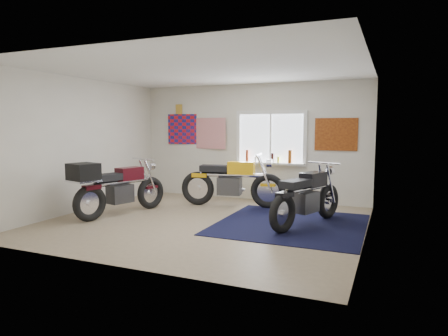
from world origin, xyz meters
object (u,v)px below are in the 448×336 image
at_px(navy_rug, 291,224).
at_px(maroon_tourer, 115,187).
at_px(yellow_triumph, 232,183).
at_px(black_chrome_bike, 307,198).

relative_size(navy_rug, maroon_tourer, 1.23).
xyz_separation_m(navy_rug, yellow_triumph, (-1.56, 1.07, 0.50)).
relative_size(black_chrome_bike, maroon_tourer, 0.95).
bearing_deg(yellow_triumph, navy_rug, -44.02).
distance_m(yellow_triumph, black_chrome_bike, 2.08).
bearing_deg(black_chrome_bike, yellow_triumph, 81.69).
bearing_deg(maroon_tourer, yellow_triumph, -29.63).
distance_m(navy_rug, black_chrome_bike, 0.54).
bearing_deg(navy_rug, black_chrome_bike, 14.45).
distance_m(navy_rug, maroon_tourer, 3.39).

